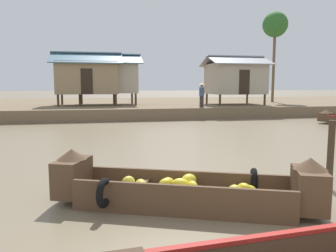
# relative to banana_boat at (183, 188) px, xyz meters

# --- Properties ---
(ground_plane) EXTENTS (300.00, 300.00, 0.00)m
(ground_plane) POSITION_rel_banana_boat_xyz_m (0.82, 6.45, -0.35)
(ground_plane) COLOR #7A6B51
(riverbank_strip) EXTENTS (160.00, 20.00, 0.77)m
(riverbank_strip) POSITION_rel_banana_boat_xyz_m (0.82, 24.94, 0.03)
(riverbank_strip) COLOR #756047
(riverbank_strip) RESTS_ON ground
(banana_boat) EXTENTS (4.76, 2.63, 1.01)m
(banana_boat) POSITION_rel_banana_boat_xyz_m (0.00, 0.00, 0.00)
(banana_boat) COLOR brown
(banana_boat) RESTS_ON ground
(stilt_house_left) EXTENTS (5.09, 3.53, 3.92)m
(stilt_house_left) POSITION_rel_banana_boat_xyz_m (-2.19, 19.86, 2.51)
(stilt_house_left) COLOR #4C3826
(stilt_house_left) RESTS_ON riverbank_strip
(stilt_house_mid_left) EXTENTS (5.15, 3.59, 3.89)m
(stilt_house_mid_left) POSITION_rel_banana_boat_xyz_m (-0.72, 20.45, 2.55)
(stilt_house_mid_left) COLOR #4C3826
(stilt_house_mid_left) RESTS_ON riverbank_strip
(stilt_house_mid_right) EXTENTS (4.66, 3.91, 3.78)m
(stilt_house_mid_right) POSITION_rel_banana_boat_xyz_m (9.06, 18.78, 2.46)
(stilt_house_mid_right) COLOR #4C3826
(stilt_house_mid_right) RESTS_ON riverbank_strip
(palm_tree_mid) EXTENTS (2.19, 2.19, 7.90)m
(palm_tree_mid) POSITION_rel_banana_boat_xyz_m (13.95, 21.66, 7.10)
(palm_tree_mid) COLOR brown
(palm_tree_mid) RESTS_ON riverbank_strip
(vendor_person) EXTENTS (0.44, 0.44, 1.66)m
(vendor_person) POSITION_rel_banana_boat_xyz_m (5.47, 16.03, 1.35)
(vendor_person) COLOR #332D28
(vendor_person) RESTS_ON riverbank_strip
(mooring_post) EXTENTS (0.14, 0.14, 1.49)m
(mooring_post) POSITION_rel_banana_boat_xyz_m (3.34, 0.38, 0.39)
(mooring_post) COLOR #423323
(mooring_post) RESTS_ON ground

